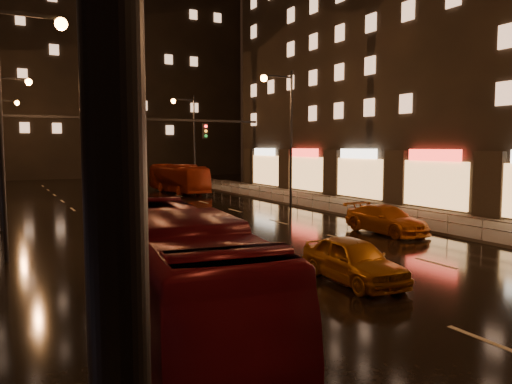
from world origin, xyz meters
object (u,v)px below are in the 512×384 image
at_px(bus_curb, 178,178).
at_px(taxi_near, 353,260).
at_px(bus_red, 175,270).
at_px(taxi_far, 386,219).

distance_m(bus_curb, taxi_near, 34.09).
height_order(bus_red, bus_curb, bus_red).
distance_m(bus_red, taxi_near, 6.77).
height_order(bus_red, taxi_near, bus_red).
height_order(bus_red, taxi_far, bus_red).
xyz_separation_m(taxi_near, taxi_far, (7.50, 6.66, -0.03)).
bearing_deg(bus_curb, bus_red, -113.03).
bearing_deg(bus_curb, taxi_near, -103.27).
relative_size(bus_curb, taxi_near, 2.28).
xyz_separation_m(bus_red, taxi_near, (6.59, 1.38, -0.73)).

